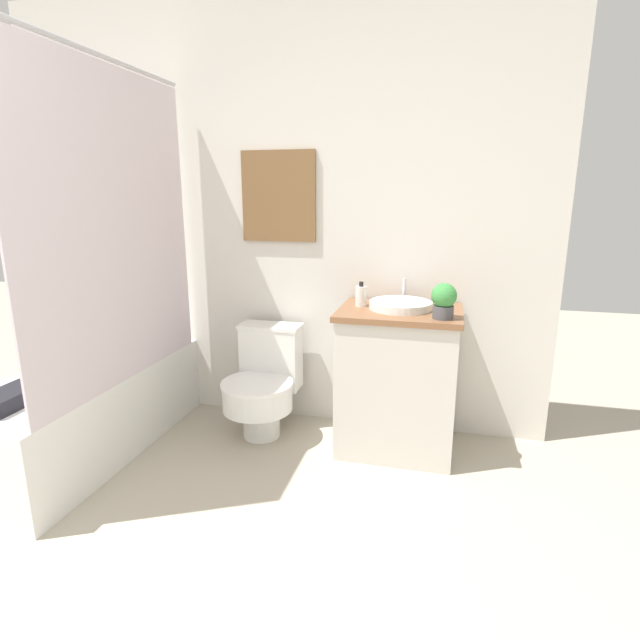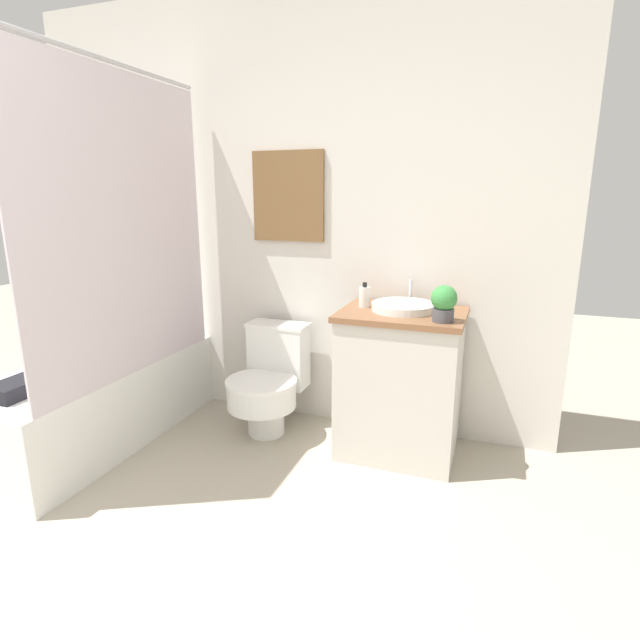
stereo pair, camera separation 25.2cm
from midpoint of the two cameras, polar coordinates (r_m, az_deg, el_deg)
wall_back at (r=3.03m, az=-8.19°, el=11.84°), size 3.27×0.07×2.50m
shower_area at (r=3.05m, az=-27.38°, el=-8.31°), size 0.62×1.41×1.98m
toilet at (r=2.94m, az=-8.91°, el=-7.12°), size 0.40×0.53×0.62m
vanity at (r=2.72m, az=6.19°, el=-6.88°), size 0.63×0.50×0.78m
sink at (r=2.62m, az=6.50°, el=1.71°), size 0.33×0.36×0.13m
soap_bottle at (r=2.66m, az=2.02°, el=2.75°), size 0.06×0.06×0.13m
potted_plant at (r=2.43m, az=11.11°, el=2.23°), size 0.12×0.12×0.17m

